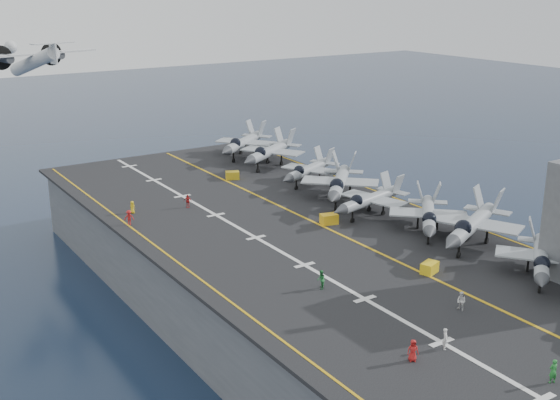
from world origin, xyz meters
TOP-DOWN VIEW (x-y plane):
  - ground at (0.00, 0.00)m, footprint 500.00×500.00m
  - hull at (0.00, 0.00)m, footprint 36.00×90.00m
  - flight_deck at (0.00, 0.00)m, footprint 38.00×92.00m
  - foul_line at (3.00, 0.00)m, footprint 0.35×90.00m
  - landing_centerline at (-6.00, 0.00)m, footprint 0.50×90.00m
  - deck_edge_port at (-17.00, 0.00)m, footprint 0.25×90.00m
  - deck_edge_stbd at (18.50, 0.00)m, footprint 0.25×90.00m
  - fighter_jet_1 at (12.15, -25.76)m, footprint 16.16×15.37m
  - fighter_jet_2 at (13.33, -15.58)m, footprint 18.71×16.15m
  - fighter_jet_3 at (12.22, -9.76)m, footprint 16.33×16.51m
  - fighter_jet_4 at (10.60, -0.97)m, footprint 15.17×11.95m
  - fighter_jet_5 at (11.27, 6.36)m, footprint 18.65×18.80m
  - fighter_jet_6 at (12.65, 15.56)m, footprint 15.78×13.69m
  - fighter_jet_7 at (13.31, 27.39)m, footprint 18.45×16.66m
  - fighter_jet_8 at (13.09, 35.53)m, footprint 18.37×17.25m
  - tow_cart_a at (3.65, -18.76)m, footprint 2.23×1.82m
  - tow_cart_b at (4.24, -0.69)m, footprint 2.34×1.80m
  - tow_cart_c at (4.32, 23.94)m, footprint 2.38×2.02m
  - crew_0 at (-10.12, -30.85)m, footprint 1.33×1.19m
  - crew_1 at (-6.56, -30.88)m, footprint 1.29×1.32m
  - crew_2 at (-8.10, -15.80)m, footprint 1.29×1.39m
  - crew_3 at (-16.78, 12.51)m, footprint 1.36×1.19m
  - crew_4 at (-7.62, 14.90)m, footprint 1.29×1.15m
  - crew_5 at (-14.71, 16.65)m, footprint 1.00×1.17m
  - crew_6 at (-3.53, -38.94)m, footprint 1.34×1.05m
  - crew_7 at (-0.12, -26.62)m, footprint 0.78×1.13m
  - transport_plane at (-15.54, 55.62)m, footprint 25.04×19.74m

SIDE VIEW (x-z plane):
  - ground at x=0.00m, z-range 0.00..0.00m
  - hull at x=0.00m, z-range 0.00..10.00m
  - flight_deck at x=0.00m, z-range 10.00..10.40m
  - foul_line at x=3.00m, z-range 10.41..10.43m
  - landing_centerline at x=-6.00m, z-range 10.41..10.43m
  - deck_edge_port at x=-17.00m, z-range 10.41..10.43m
  - deck_edge_stbd at x=18.50m, z-range 10.41..10.43m
  - tow_cart_a at x=3.65m, z-range 10.40..11.56m
  - tow_cart_c at x=4.32m, z-range 10.40..11.61m
  - tow_cart_b at x=4.24m, z-range 10.40..11.65m
  - crew_5 at x=-14.71m, z-range 10.40..12.04m
  - crew_4 at x=-7.62m, z-range 10.40..12.19m
  - crew_7 at x=-0.12m, z-range 10.40..12.22m
  - crew_0 at x=-10.12m, z-range 10.40..12.25m
  - crew_1 at x=-6.56m, z-range 10.40..12.25m
  - crew_3 at x=-16.78m, z-range 10.40..12.30m
  - crew_2 at x=-8.10m, z-range 10.40..12.32m
  - crew_6 at x=-3.53m, z-range 10.40..12.36m
  - fighter_jet_6 at x=12.65m, z-range 10.40..15.01m
  - fighter_jet_4 at x=10.60m, z-range 10.40..15.05m
  - fighter_jet_1 at x=12.15m, z-range 10.40..15.08m
  - fighter_jet_3 at x=12.22m, z-range 10.40..15.24m
  - fighter_jet_8 at x=13.09m, z-range 10.40..15.71m
  - fighter_jet_7 at x=13.31m, z-range 10.40..15.74m
  - fighter_jet_2 at x=13.33m, z-range 10.40..15.87m
  - fighter_jet_5 at x=11.27m, z-range 10.40..15.92m
  - transport_plane at x=-15.54m, z-range 23.82..29.07m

